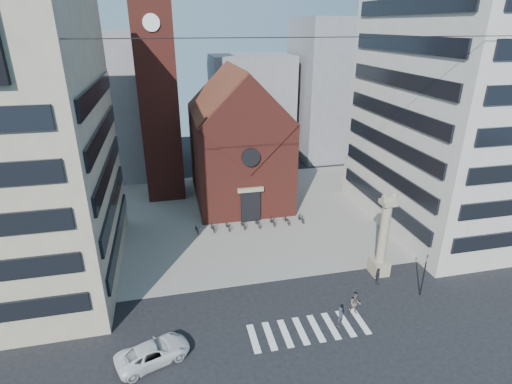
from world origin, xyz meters
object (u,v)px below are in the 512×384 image
at_px(traffic_light, 424,274).
at_px(pedestrian_1, 355,304).
at_px(pedestrian_2, 378,276).
at_px(scooter_0, 197,229).
at_px(lion_column, 383,243).
at_px(white_car, 153,353).
at_px(pedestrian_0, 340,317).

distance_m(traffic_light, pedestrian_1, 7.16).
relative_size(pedestrian_2, scooter_0, 0.94).
relative_size(lion_column, white_car, 1.62).
height_order(traffic_light, pedestrian_1, traffic_light).
height_order(lion_column, white_car, lion_column).
bearing_deg(traffic_light, white_car, -173.84).
height_order(lion_column, pedestrian_0, lion_column).
bearing_deg(scooter_0, pedestrian_0, -69.38).
xyz_separation_m(white_car, pedestrian_1, (16.65, 1.57, 0.23)).
bearing_deg(pedestrian_1, traffic_light, 29.07).
height_order(traffic_light, pedestrian_2, traffic_light).
distance_m(traffic_light, scooter_0, 24.93).
xyz_separation_m(pedestrian_0, pedestrian_2, (5.79, 4.53, -0.03)).
relative_size(traffic_light, scooter_0, 2.35).
distance_m(pedestrian_0, pedestrian_1, 2.13).
height_order(traffic_light, white_car, traffic_light).
bearing_deg(pedestrian_2, scooter_0, 72.28).
bearing_deg(pedestrian_0, white_car, 145.39).
height_order(lion_column, pedestrian_1, lion_column).
relative_size(white_car, pedestrian_1, 2.74).
relative_size(pedestrian_1, scooter_0, 1.07).
xyz_separation_m(white_car, pedestrian_2, (20.62, 5.00, 0.11)).
relative_size(lion_column, traffic_light, 2.02).
distance_m(pedestrian_1, pedestrian_2, 5.25).
bearing_deg(white_car, scooter_0, -34.22).
distance_m(white_car, scooter_0, 19.42).
relative_size(lion_column, scooter_0, 4.75).
height_order(white_car, pedestrian_0, pedestrian_0).
height_order(white_car, pedestrian_1, pedestrian_1).
xyz_separation_m(pedestrian_1, scooter_0, (-11.83, 17.24, -0.44)).
bearing_deg(traffic_light, pedestrian_0, -166.65).
bearing_deg(pedestrian_0, pedestrian_1, -5.06).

